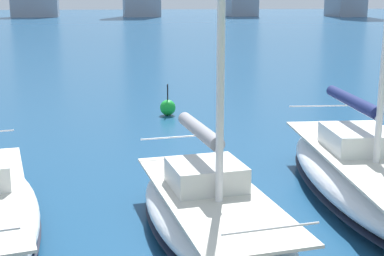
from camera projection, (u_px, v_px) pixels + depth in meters
name	position (u px, v px, depth m)	size (l,w,h in m)	color
sailboat_navy	(363.00, 174.00, 13.70)	(3.64, 9.00, 9.64)	white
sailboat_grey	(211.00, 207.00, 11.60)	(3.24, 6.93, 12.28)	silver
channel_buoy	(168.00, 107.00, 23.85)	(0.70, 0.70, 1.40)	green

